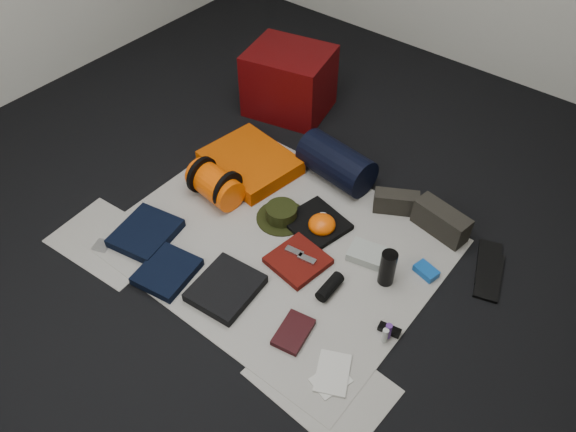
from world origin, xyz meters
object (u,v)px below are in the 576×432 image
Objects in this scene: stuff_sack at (215,184)px; water_bottle at (388,268)px; compact_camera at (383,260)px; sleeping_pad at (250,162)px; paperback_book at (293,332)px; red_cabinet at (289,81)px; navy_duffel at (336,163)px.

water_bottle is at bearing 4.33° from stuff_sack.
water_bottle is at bearing -17.35° from compact_camera.
paperback_book is (0.91, -0.74, -0.03)m from sleeping_pad.
paperback_book is (-0.10, -0.61, -0.01)m from compact_camera.
compact_camera is (1.01, -0.13, -0.02)m from sleeping_pad.
paperback_book is (1.12, -1.37, -0.19)m from red_cabinet.
red_cabinet is 0.97m from stuff_sack.
sleeping_pad is 1.64× the size of stuff_sack.
red_cabinet is at bearing 108.19° from sleeping_pad.
paperback_book is at bearing -63.90° from red_cabinet.
red_cabinet is at bearing 156.70° from navy_duffel.
water_bottle reaches higher than sleeping_pad.
navy_duffel is (0.65, -0.38, -0.09)m from red_cabinet.
compact_camera is at bearing 127.93° from water_bottle.
stuff_sack is 1.02m from compact_camera.
navy_duffel is (0.44, 0.55, 0.02)m from stuff_sack.
compact_camera is at bearing 70.66° from paperback_book.
sleeping_pad reaches higher than paperback_book.
stuff_sack is (0.21, -0.93, -0.12)m from red_cabinet.
navy_duffel is at bearing 29.24° from sleeping_pad.
paperback_book is at bearing -39.20° from sleeping_pad.
sleeping_pad reaches higher than compact_camera.
navy_duffel is at bearing 143.38° from water_bottle.
sleeping_pad is at bearing -143.53° from navy_duffel.
compact_camera is (1.21, -0.76, -0.18)m from red_cabinet.
navy_duffel is 2.20× the size of water_bottle.
red_cabinet reaches higher than stuff_sack.
water_bottle is 0.14m from compact_camera.
navy_duffel is (0.44, 0.25, 0.07)m from sleeping_pad.
compact_camera is 0.62m from paperback_book.
sleeping_pad is at bearing 168.36° from water_bottle.
sleeping_pad is 1.17m from paperback_book.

